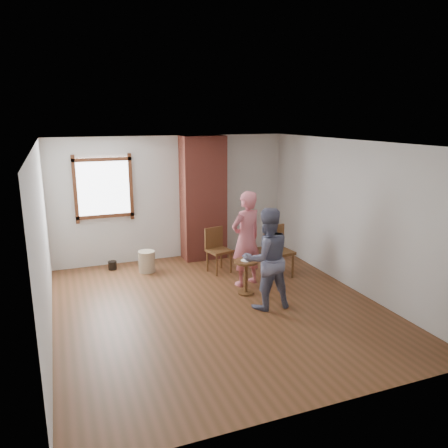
{
  "coord_description": "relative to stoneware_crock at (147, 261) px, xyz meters",
  "views": [
    {
      "loc": [
        -2.25,
        -6.11,
        2.99
      ],
      "look_at": [
        0.42,
        0.8,
        1.15
      ],
      "focal_mm": 35.0,
      "sensor_mm": 36.0,
      "label": 1
    }
  ],
  "objects": [
    {
      "name": "room_shell",
      "position": [
        0.68,
        -1.42,
        1.6
      ],
      "size": [
        5.04,
        5.52,
        2.62
      ],
      "color": "silver",
      "rests_on": "ground"
    },
    {
      "name": "man",
      "position": [
        1.45,
        -2.31,
        0.6
      ],
      "size": [
        0.8,
        0.63,
        1.63
      ],
      "primitive_type": "imported",
      "rotation": [
        0.0,
        0.0,
        3.12
      ],
      "color": "#15173B",
      "rests_on": "ground"
    },
    {
      "name": "stoneware_crock",
      "position": [
        0.0,
        0.0,
        0.0
      ],
      "size": [
        0.42,
        0.42,
        0.42
      ],
      "primitive_type": "cylinder",
      "rotation": [
        0.0,
        0.0,
        0.34
      ],
      "color": "tan",
      "rests_on": "ground"
    },
    {
      "name": "cake_slice",
      "position": [
        1.38,
        -1.7,
        0.43
      ],
      "size": [
        0.08,
        0.07,
        0.06
      ],
      "primitive_type": "cube",
      "color": "white",
      "rests_on": "cake_plate"
    },
    {
      "name": "person_pink",
      "position": [
        1.55,
        -1.3,
        0.65
      ],
      "size": [
        0.72,
        0.58,
        1.72
      ],
      "primitive_type": "imported",
      "rotation": [
        0.0,
        0.0,
        3.43
      ],
      "color": "#D16874",
      "rests_on": "ground"
    },
    {
      "name": "side_table",
      "position": [
        1.37,
        -1.7,
        0.19
      ],
      "size": [
        0.4,
        0.4,
        0.6
      ],
      "color": "brown",
      "rests_on": "ground"
    },
    {
      "name": "dark_pot",
      "position": [
        -0.62,
        0.37,
        -0.12
      ],
      "size": [
        0.19,
        0.19,
        0.17
      ],
      "primitive_type": "cylinder",
      "rotation": [
        0.0,
        0.0,
        0.11
      ],
      "color": "black",
      "rests_on": "ground"
    },
    {
      "name": "ground",
      "position": [
        0.74,
        -2.03,
        -0.21
      ],
      "size": [
        5.5,
        5.5,
        0.0
      ],
      "primitive_type": "plane",
      "color": "brown",
      "rests_on": "ground"
    },
    {
      "name": "dining_chair_left",
      "position": [
        1.3,
        -0.47,
        0.28
      ],
      "size": [
        0.49,
        0.49,
        0.87
      ],
      "rotation": [
        0.0,
        0.0,
        0.24
      ],
      "color": "brown",
      "rests_on": "ground"
    },
    {
      "name": "dining_chair_right",
      "position": [
        2.3,
        -1.09,
        0.33
      ],
      "size": [
        0.5,
        0.5,
        0.97
      ],
      "rotation": [
        0.0,
        0.0,
        0.12
      ],
      "color": "brown",
      "rests_on": "ground"
    },
    {
      "name": "brick_chimney",
      "position": [
        1.34,
        0.47,
        1.09
      ],
      "size": [
        0.9,
        0.5,
        2.6
      ],
      "primitive_type": "cube",
      "color": "#AC4B3D",
      "rests_on": "ground"
    },
    {
      "name": "cake_plate",
      "position": [
        1.37,
        -1.7,
        0.39
      ],
      "size": [
        0.18,
        0.18,
        0.01
      ],
      "primitive_type": "cylinder",
      "color": "white",
      "rests_on": "side_table"
    }
  ]
}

